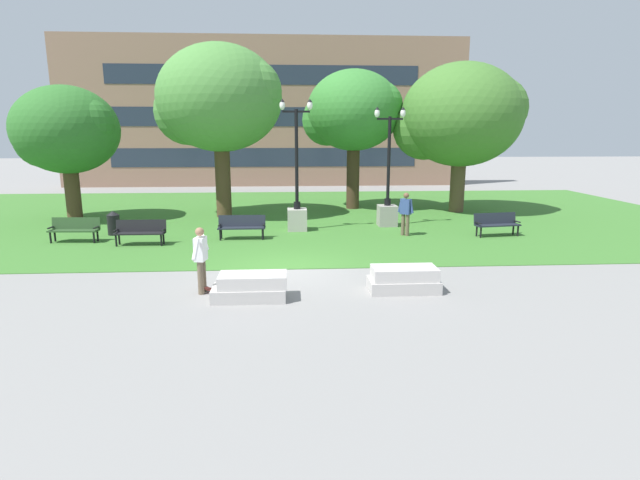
% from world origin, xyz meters
% --- Properties ---
extents(ground_plane, '(140.00, 140.00, 0.00)m').
position_xyz_m(ground_plane, '(0.00, 0.00, 0.00)').
color(ground_plane, gray).
extents(grass_lawn, '(40.00, 20.00, 0.02)m').
position_xyz_m(grass_lawn, '(0.00, 10.00, 0.01)').
color(grass_lawn, '#3D752D').
rests_on(grass_lawn, ground).
extents(concrete_block_center, '(1.83, 0.90, 0.64)m').
position_xyz_m(concrete_block_center, '(-0.83, -2.65, 0.31)').
color(concrete_block_center, '#BCB7B2').
rests_on(concrete_block_center, ground).
extents(concrete_block_left, '(1.80, 0.90, 0.64)m').
position_xyz_m(concrete_block_left, '(3.08, -2.25, 0.31)').
color(concrete_block_left, '#BCB7B2').
rests_on(concrete_block_left, ground).
extents(person_skateboarder, '(0.30, 1.28, 1.71)m').
position_xyz_m(person_skateboarder, '(-2.10, -2.09, 0.97)').
color(person_skateboarder, brown).
rests_on(person_skateboarder, ground).
extents(skateboard, '(1.04, 0.46, 0.14)m').
position_xyz_m(skateboard, '(-1.56, -2.17, 0.09)').
color(skateboard, maroon).
rests_on(skateboard, ground).
extents(park_bench_near_left, '(1.82, 0.62, 0.90)m').
position_xyz_m(park_bench_near_left, '(-7.87, 4.35, 0.54)').
color(park_bench_near_left, '#284723').
rests_on(park_bench_near_left, grass_lawn).
extents(park_bench_near_right, '(1.80, 0.54, 0.90)m').
position_xyz_m(park_bench_near_right, '(-1.69, 4.50, 0.54)').
color(park_bench_near_right, '#1E232D').
rests_on(park_bench_near_right, grass_lawn).
extents(park_bench_far_left, '(1.86, 0.78, 0.90)m').
position_xyz_m(park_bench_far_left, '(8.32, 4.47, 0.54)').
color(park_bench_far_left, '#1E232D').
rests_on(park_bench_far_left, grass_lawn).
extents(park_bench_far_right, '(1.81, 0.55, 0.90)m').
position_xyz_m(park_bench_far_right, '(-5.28, 3.68, 0.54)').
color(park_bench_far_right, black).
rests_on(park_bench_far_right, grass_lawn).
extents(lamp_post_right, '(1.32, 0.80, 5.07)m').
position_xyz_m(lamp_post_right, '(4.43, 6.90, 1.05)').
color(lamp_post_right, gray).
rests_on(lamp_post_right, grass_lawn).
extents(lamp_post_left, '(1.32, 0.80, 5.33)m').
position_xyz_m(lamp_post_left, '(0.47, 6.10, 1.09)').
color(lamp_post_left, '#ADA89E').
rests_on(lamp_post_left, grass_lawn).
extents(tree_far_right, '(5.13, 4.88, 7.22)m').
position_xyz_m(tree_far_right, '(3.50, 12.17, 5.08)').
color(tree_far_right, '#42301E').
rests_on(tree_far_right, grass_lawn).
extents(tree_near_right, '(4.83, 4.60, 6.09)m').
position_xyz_m(tree_near_right, '(-9.89, 9.16, 4.08)').
color(tree_near_right, '#4C3823').
rests_on(tree_near_right, grass_lawn).
extents(tree_far_left, '(6.09, 5.80, 8.05)m').
position_xyz_m(tree_far_left, '(-3.09, 9.83, 5.52)').
color(tree_far_left, '#4C3823').
rests_on(tree_far_left, grass_lawn).
extents(tree_near_left, '(6.31, 6.01, 7.43)m').
position_xyz_m(tree_near_left, '(8.72, 10.70, 4.82)').
color(tree_near_left, brown).
rests_on(tree_near_left, grass_lawn).
extents(trash_bin, '(0.49, 0.49, 0.96)m').
position_xyz_m(trash_bin, '(-6.88, 5.60, 0.50)').
color(trash_bin, black).
rests_on(trash_bin, grass_lawn).
extents(person_bystander_near_lawn, '(0.60, 0.46, 1.71)m').
position_xyz_m(person_bystander_near_lawn, '(4.73, 4.73, 0.98)').
color(person_bystander_near_lawn, brown).
rests_on(person_bystander_near_lawn, grass_lawn).
extents(building_facade_distant, '(30.62, 1.03, 11.02)m').
position_xyz_m(building_facade_distant, '(-1.62, 24.50, 5.51)').
color(building_facade_distant, '#8E6B56').
rests_on(building_facade_distant, ground).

